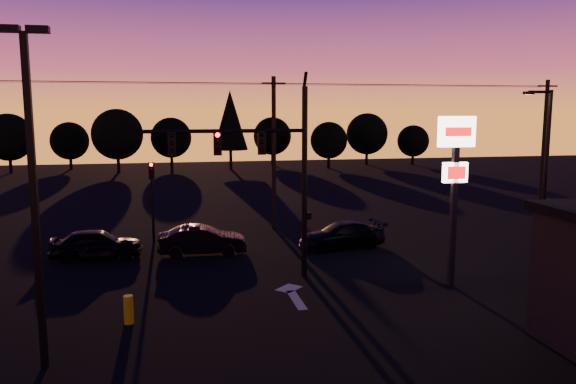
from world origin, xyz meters
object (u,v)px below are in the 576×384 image
parking_lot_light (33,177)px  streetlight (545,164)px  car_mid (202,240)px  secondary_signal (152,190)px  pylon_sign (455,164)px  car_left (97,244)px  traffic_signal_mast (267,162)px  bollard (129,310)px  car_right (342,235)px

parking_lot_light → streetlight: size_ratio=1.14×
parking_lot_light → car_mid: 13.38m
secondary_signal → pylon_sign: pylon_sign is taller
secondary_signal → car_left: size_ratio=1.03×
traffic_signal_mast → bollard: traffic_signal_mast is taller
secondary_signal → car_left: 4.32m
secondary_signal → bollard: size_ratio=4.55×
bollard → parking_lot_light: bearing=-125.7°
secondary_signal → streetlight: size_ratio=0.54×
traffic_signal_mast → parking_lot_light: 10.19m
traffic_signal_mast → parking_lot_light: parking_lot_light is taller
traffic_signal_mast → parking_lot_light: bearing=-136.6°
bollard → car_mid: size_ratio=0.22×
car_right → car_left: bearing=-98.7°
traffic_signal_mast → secondary_signal: 9.19m
streetlight → parking_lot_light: bearing=-158.3°
traffic_signal_mast → car_right: size_ratio=1.90×
parking_lot_light → car_right: bearing=43.6°
secondary_signal → car_right: 10.25m
parking_lot_light → pylon_sign: parking_lot_light is taller
car_mid → car_right: 7.12m
traffic_signal_mast → parking_lot_light: (-7.40, -6.99, 0.33)m
parking_lot_light → car_left: bearing=90.3°
car_left → car_mid: car_left is taller
bollard → car_right: size_ratio=0.21×
car_left → car_right: 12.11m
streetlight → car_right: bearing=162.4°
traffic_signal_mast → car_left: traffic_signal_mast is taller
car_left → car_right: bearing=-92.4°
traffic_signal_mast → car_left: bearing=147.5°
pylon_sign → parking_lot_light: bearing=-162.8°
pylon_sign → car_left: (-14.56, 7.25, -4.19)m
pylon_sign → car_left: 16.80m
parking_lot_light → pylon_sign: bearing=17.2°
streetlight → pylon_sign: bearing=-149.9°
streetlight → car_left: (-21.47, 3.24, -3.70)m
parking_lot_light → streetlight: bearing=21.7°
secondary_signal → car_right: size_ratio=0.96×
pylon_sign → bollard: (-12.46, -1.66, -4.44)m
secondary_signal → car_mid: (2.43, -2.91, -2.16)m
parking_lot_light → traffic_signal_mast: bearing=43.4°
traffic_signal_mast → car_right: bearing=43.9°
car_mid → traffic_signal_mast: bearing=-149.1°
car_mid → car_right: (7.12, -0.10, -0.05)m
traffic_signal_mast → car_left: size_ratio=2.02×
parking_lot_light → bollard: size_ratio=9.56×
secondary_signal → bollard: secondary_signal is taller
parking_lot_light → car_right: 17.26m
parking_lot_light → pylon_sign: size_ratio=1.34×
secondary_signal → bollard: (-0.46, -11.64, -2.38)m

